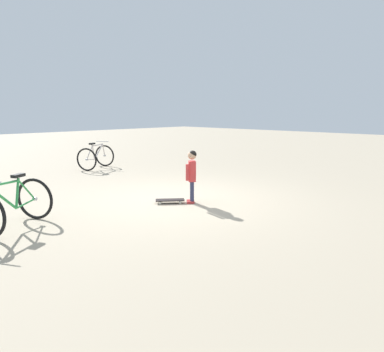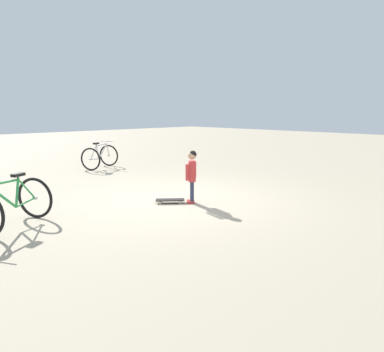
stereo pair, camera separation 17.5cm
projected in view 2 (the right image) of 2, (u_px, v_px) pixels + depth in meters
name	position (u px, v px, depth m)	size (l,w,h in m)	color
ground_plane	(177.00, 199.00, 7.49)	(50.00, 50.00, 0.00)	tan
child_person	(192.00, 171.00, 7.06)	(0.28, 0.39, 1.06)	#2D3351
skateboard	(170.00, 200.00, 7.16)	(0.52, 0.56, 0.07)	black
bicycle_near	(12.00, 204.00, 5.62)	(1.13, 1.28, 0.85)	black
bicycle_mid	(100.00, 156.00, 11.46)	(1.10, 1.27, 0.85)	black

